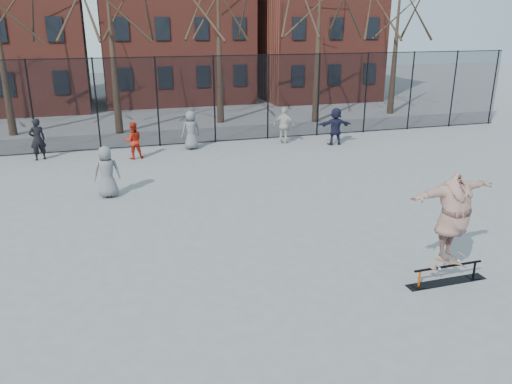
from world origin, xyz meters
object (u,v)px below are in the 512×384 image
object	(u,v)px
bystander_black	(37,139)
bystander_white	(284,126)
bystander_grey	(107,172)
bystander_red	(133,141)
bystander_extra	(191,130)
skateboard	(447,264)
skate_rail	(447,276)
bystander_navy	(335,126)
skater	(453,220)

from	to	relation	value
bystander_black	bystander_white	xyz separation A→B (m)	(10.64, -0.17, -0.02)
bystander_white	bystander_grey	bearing A→B (deg)	66.75
bystander_grey	bystander_red	xyz separation A→B (m)	(1.13, 4.67, -0.08)
bystander_grey	bystander_extra	world-z (taller)	bystander_extra
bystander_white	skateboard	bearing A→B (deg)	117.71
bystander_black	bystander_extra	xyz separation A→B (m)	(6.31, 0.00, 0.00)
skate_rail	bystander_extra	xyz separation A→B (m)	(-3.23, 13.61, 0.70)
bystander_white	bystander_navy	xyz separation A→B (m)	(2.17, -0.91, 0.01)
skateboard	skater	world-z (taller)	skater
skate_rail	bystander_red	xyz separation A→B (m)	(-5.79, 12.67, 0.60)
bystander_white	bystander_navy	distance (m)	2.35
bystander_grey	bystander_white	distance (m)	9.70
bystander_black	bystander_extra	bearing A→B (deg)	159.45
bystander_grey	bystander_red	bearing A→B (deg)	-105.32
bystander_red	bystander_navy	bearing A→B (deg)	175.49
bystander_red	skater	bearing A→B (deg)	110.71
skateboard	bystander_white	size ratio (longest dim) A/B	0.44
skater	bystander_white	distance (m)	13.51
skate_rail	skateboard	bearing A→B (deg)	-180.00
skater	bystander_extra	size ratio (longest dim) A/B	1.36
bystander_grey	bystander_extra	bearing A→B (deg)	-125.02
skateboard	bystander_black	xyz separation A→B (m)	(-9.49, 13.61, 0.40)
skater	bystander_red	distance (m)	13.93
bystander_navy	bystander_black	bearing A→B (deg)	0.53
bystander_black	bystander_navy	distance (m)	12.86
bystander_red	bystander_navy	world-z (taller)	bystander_navy
skate_rail	skateboard	size ratio (longest dim) A/B	2.56
skate_rail	bystander_grey	xyz separation A→B (m)	(-6.92, 8.00, 0.68)
bystander_white	bystander_extra	xyz separation A→B (m)	(-4.33, 0.17, 0.02)
skate_rail	bystander_red	bearing A→B (deg)	114.55
bystander_black	bystander_grey	bearing A→B (deg)	94.46
bystander_grey	bystander_black	xyz separation A→B (m)	(-2.62, 5.61, 0.02)
skater	bystander_navy	xyz separation A→B (m)	(3.32, 12.54, -0.61)
bystander_extra	skate_rail	bearing A→B (deg)	92.91
skate_rail	skateboard	distance (m)	0.30
skater	bystander_white	xyz separation A→B (m)	(1.15, 13.44, -0.62)
bystander_red	bystander_navy	xyz separation A→B (m)	(9.06, -0.13, 0.09)
bystander_black	skateboard	bearing A→B (deg)	104.33
bystander_white	skate_rail	bearing A→B (deg)	117.91
bystander_black	bystander_red	distance (m)	3.87
skate_rail	bystander_black	bearing A→B (deg)	125.02
skateboard	bystander_red	distance (m)	13.92
bystander_extra	bystander_white	bearing A→B (deg)	167.34
bystander_extra	skater	bearing A→B (deg)	92.72
bystander_white	bystander_extra	bearing A→B (deg)	30.37
bystander_grey	bystander_white	xyz separation A→B (m)	(8.02, 5.44, -0.00)
bystander_grey	bystander_extra	distance (m)	6.72
bystander_black	bystander_red	size ratio (longest dim) A/B	1.13
skate_rail	bystander_navy	distance (m)	12.98
bystander_white	bystander_navy	bearing A→B (deg)	-170.06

